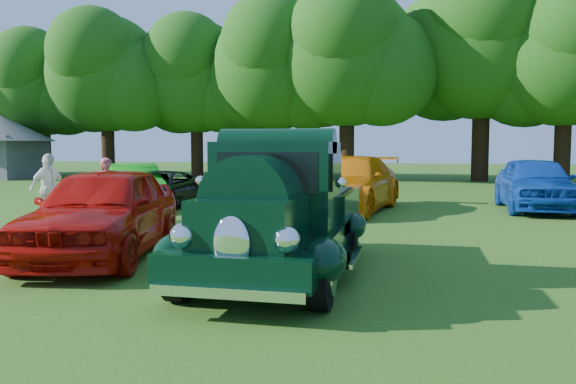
% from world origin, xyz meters
% --- Properties ---
extents(ground, '(120.00, 120.00, 0.00)m').
position_xyz_m(ground, '(0.00, 0.00, 0.00)').
color(ground, '#2E5213').
rests_on(ground, ground).
extents(hero_pickup, '(2.38, 5.11, 2.00)m').
position_xyz_m(hero_pickup, '(0.96, -0.81, 0.87)').
color(hero_pickup, black).
rests_on(hero_pickup, ground).
extents(red_convertible, '(2.86, 5.01, 1.61)m').
position_xyz_m(red_convertible, '(-2.39, -0.15, 0.80)').
color(red_convertible, '#AD0D07').
rests_on(red_convertible, ground).
extents(back_car_lime, '(3.64, 4.26, 1.38)m').
position_xyz_m(back_car_lime, '(-5.95, 7.65, 0.69)').
color(back_car_lime, '#1AB518').
rests_on(back_car_lime, ground).
extents(back_car_black, '(1.95, 4.22, 1.17)m').
position_xyz_m(back_car_black, '(-4.97, 7.41, 0.59)').
color(back_car_black, black).
rests_on(back_car_black, ground).
extents(back_car_orange, '(3.20, 6.00, 1.66)m').
position_xyz_m(back_car_orange, '(0.97, 7.84, 0.83)').
color(back_car_orange, orange).
rests_on(back_car_orange, ground).
extents(back_car_blue, '(1.99, 4.88, 1.66)m').
position_xyz_m(back_car_blue, '(6.50, 9.31, 0.83)').
color(back_car_blue, '#0E389D').
rests_on(back_car_blue, ground).
extents(spectator_pink, '(0.71, 0.70, 1.65)m').
position_xyz_m(spectator_pink, '(-4.84, 4.15, 0.83)').
color(spectator_pink, '#B94C5B').
rests_on(spectator_pink, ground).
extents(spectator_grey, '(1.15, 1.04, 1.95)m').
position_xyz_m(spectator_grey, '(-0.71, 5.22, 0.97)').
color(spectator_grey, slate).
rests_on(spectator_grey, ground).
extents(spectator_white, '(0.70, 1.12, 1.77)m').
position_xyz_m(spectator_white, '(-6.03, 3.39, 0.88)').
color(spectator_white, white).
rests_on(spectator_white, ground).
extents(gazebo, '(6.40, 6.40, 3.90)m').
position_xyz_m(gazebo, '(-22.00, 21.00, 2.40)').
color(gazebo, '#545459').
rests_on(gazebo, ground).
extents(tree_line, '(65.48, 10.15, 12.21)m').
position_xyz_m(tree_line, '(1.96, 24.05, 6.92)').
color(tree_line, black).
rests_on(tree_line, ground).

